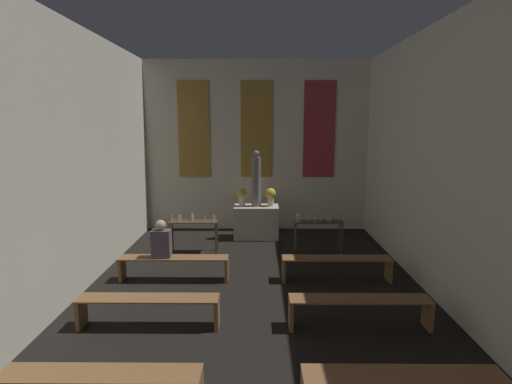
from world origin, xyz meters
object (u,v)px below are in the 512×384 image
(candle_rack_left, at_px, (193,226))
(candle_rack_right, at_px, (318,226))
(altar, at_px, (256,222))
(pew_second_left, at_px, (101,383))
(flower_vase_right, at_px, (271,195))
(pew_third_right, at_px, (360,306))
(pew_third_left, at_px, (149,305))
(person_seated, at_px, (161,241))
(flower_vase_left, at_px, (242,195))
(pew_back_left, at_px, (174,263))
(statue, at_px, (256,180))
(pew_back_right, at_px, (336,264))

(candle_rack_left, relative_size, candle_rack_right, 1.00)
(altar, bearing_deg, pew_second_left, -103.48)
(flower_vase_right, bearing_deg, pew_third_right, -75.91)
(candle_rack_left, xyz_separation_m, pew_third_left, (-0.10, -3.60, -0.29))
(candle_rack_left, bearing_deg, pew_third_right, -49.34)
(pew_third_left, bearing_deg, flower_vase_right, 67.65)
(altar, bearing_deg, person_seated, -121.55)
(flower_vase_left, bearing_deg, candle_rack_right, -33.05)
(flower_vase_right, xyz_separation_m, person_seated, (-2.22, -2.98, -0.36))
(flower_vase_left, relative_size, candle_rack_left, 0.42)
(person_seated, bearing_deg, flower_vase_left, 64.15)
(flower_vase_left, relative_size, pew_back_left, 0.23)
(candle_rack_left, bearing_deg, candle_rack_right, 0.03)
(candle_rack_right, xyz_separation_m, person_seated, (-3.32, -1.76, 0.16))
(candle_rack_right, height_order, pew_second_left, candle_rack_right)
(altar, xyz_separation_m, pew_third_right, (1.59, -4.82, -0.09))
(altar, height_order, statue, statue)
(flower_vase_left, xyz_separation_m, pew_second_left, (-1.21, -6.65, -0.82))
(person_seated, bearing_deg, pew_third_left, -82.70)
(statue, xyz_separation_m, pew_third_right, (1.59, -4.82, -1.23))
(statue, xyz_separation_m, person_seated, (-1.83, -2.98, -0.77))
(candle_rack_left, distance_m, person_seated, 1.80)
(candle_rack_left, bearing_deg, person_seated, -100.85)
(pew_second_left, bearing_deg, candle_rack_right, 60.42)
(statue, height_order, pew_second_left, statue)
(flower_vase_right, xyz_separation_m, pew_third_left, (-1.98, -4.82, -0.82))
(candle_rack_right, distance_m, person_seated, 3.76)
(statue, relative_size, pew_third_right, 0.70)
(altar, distance_m, person_seated, 3.52)
(pew_back_left, height_order, person_seated, person_seated)
(flower_vase_left, xyz_separation_m, person_seated, (-1.44, -2.98, -0.36))
(flower_vase_right, bearing_deg, pew_back_left, -123.61)
(flower_vase_right, height_order, pew_back_left, flower_vase_right)
(pew_second_left, bearing_deg, pew_third_left, 90.00)
(person_seated, bearing_deg, altar, 58.45)
(flower_vase_right, bearing_deg, statue, 180.00)
(pew_third_right, bearing_deg, pew_third_left, 180.00)
(pew_second_left, distance_m, pew_third_right, 3.68)
(pew_third_left, bearing_deg, altar, 71.68)
(altar, height_order, pew_back_left, altar)
(flower_vase_right, xyz_separation_m, pew_third_right, (1.21, -4.82, -0.82))
(candle_rack_right, height_order, person_seated, person_seated)
(statue, xyz_separation_m, pew_third_left, (-1.59, -4.82, -1.23))
(candle_rack_right, relative_size, pew_second_left, 0.54)
(altar, distance_m, candle_rack_right, 1.94)
(flower_vase_right, xyz_separation_m, candle_rack_right, (1.10, -1.22, -0.52))
(pew_second_left, distance_m, pew_back_right, 4.86)
(altar, distance_m, pew_back_left, 3.38)
(pew_third_left, bearing_deg, candle_rack_left, 88.38)
(flower_vase_left, bearing_deg, pew_second_left, -100.30)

